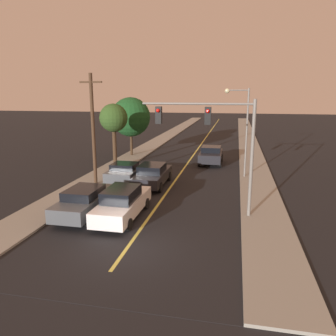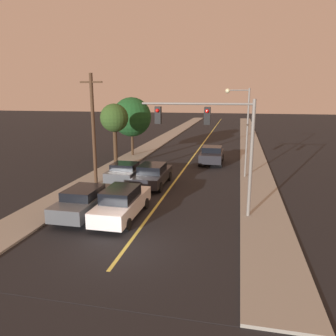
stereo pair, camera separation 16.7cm
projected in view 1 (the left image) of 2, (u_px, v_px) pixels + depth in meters
The scene contains 14 objects.
ground_plane at pixel (127, 248), 14.07m from camera, with size 200.00×200.00×0.00m, color black.
road_surface at pixel (205, 138), 48.44m from camera, with size 9.63×80.00×0.01m.
sidewalk_left at pixel (165, 137), 49.62m from camera, with size 2.50×80.00×0.12m.
sidewalk_right at pixel (248, 139), 47.22m from camera, with size 2.50×80.00×0.12m.
car_near_lane_front at pixel (123, 203), 17.29m from camera, with size 1.89×5.09×1.68m.
car_near_lane_second at pixel (153, 175), 23.39m from camera, with size 2.00×4.92×1.59m.
car_outer_lane_front at pixel (86, 200), 17.74m from camera, with size 1.95×4.97×1.55m.
car_outer_lane_second at pixel (125, 173), 24.02m from camera, with size 2.08×3.81×1.54m.
car_far_oncoming at pixel (211, 155), 30.67m from camera, with size 2.12×4.23×1.64m.
traffic_signal_mast at pixel (215, 132), 16.90m from camera, with size 5.87×0.42×6.10m.
streetlamp_right at pixel (241, 120), 24.87m from camera, with size 1.84×0.36×6.75m.
utility_pole_left at pixel (93, 128), 22.79m from camera, with size 1.60×0.24×7.72m.
tree_left_near at pixel (114, 119), 28.28m from camera, with size 2.44×2.44×5.53m.
tree_left_far at pixel (131, 117), 33.81m from camera, with size 4.03×4.03×6.00m.
Camera 1 is at (4.34, -12.33, 6.49)m, focal length 35.00 mm.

